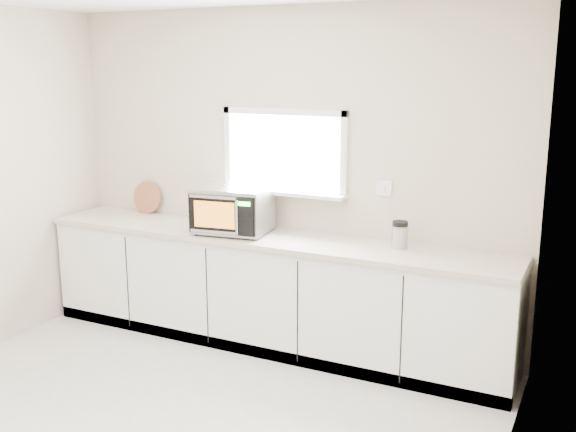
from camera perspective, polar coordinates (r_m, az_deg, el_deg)
The scene contains 7 objects.
back_wall at distance 5.52m, azimuth -0.24°, elevation 3.53°, with size 4.00×0.17×2.70m.
cabinets at distance 5.49m, azimuth -1.62°, elevation -6.47°, with size 3.92×0.60×0.88m, color white.
countertop at distance 5.35m, azimuth -1.70°, elevation -1.84°, with size 3.92×0.64×0.04m, color beige.
microwave at distance 5.40m, azimuth -4.72°, elevation 0.59°, with size 0.63×0.52×0.37m.
knife_block at distance 5.49m, azimuth -2.81°, elevation 0.22°, with size 0.14×0.24×0.32m.
cutting_board at distance 6.26m, azimuth -11.83°, elevation 1.57°, with size 0.29×0.29×0.02m, color #A1613E.
coffee_grinder at distance 5.02m, azimuth 9.45°, elevation -1.55°, with size 0.15×0.15×0.21m.
Camera 1 is at (2.43, -2.88, 2.24)m, focal length 42.00 mm.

